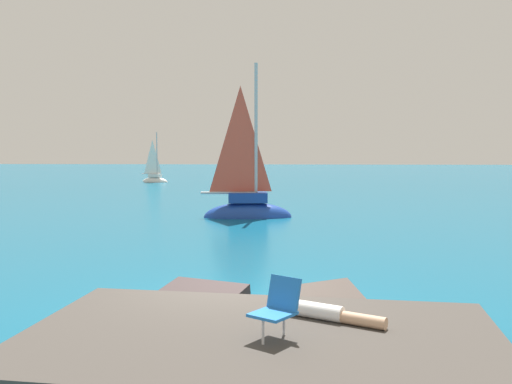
{
  "coord_description": "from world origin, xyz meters",
  "views": [
    {
      "loc": [
        0.93,
        -10.58,
        3.07
      ],
      "look_at": [
        -0.12,
        10.87,
        1.32
      ],
      "focal_mm": 40.82,
      "sensor_mm": 36.0,
      "label": 1
    }
  ],
  "objects_px": {
    "sailboat_far": "(155,179)",
    "person_sunbather": "(322,312)",
    "beach_chair": "(278,305)",
    "sailboat_near": "(247,208)"
  },
  "relations": [
    {
      "from": "person_sunbather",
      "to": "beach_chair",
      "type": "height_order",
      "value": "beach_chair"
    },
    {
      "from": "sailboat_near",
      "to": "sailboat_far",
      "type": "bearing_deg",
      "value": 106.42
    },
    {
      "from": "sailboat_far",
      "to": "person_sunbather",
      "type": "relative_size",
      "value": 2.8
    },
    {
      "from": "sailboat_near",
      "to": "person_sunbather",
      "type": "height_order",
      "value": "sailboat_near"
    },
    {
      "from": "person_sunbather",
      "to": "beach_chair",
      "type": "distance_m",
      "value": 1.11
    },
    {
      "from": "beach_chair",
      "to": "person_sunbather",
      "type": "bearing_deg",
      "value": 177.69
    },
    {
      "from": "person_sunbather",
      "to": "beach_chair",
      "type": "bearing_deg",
      "value": -98.76
    },
    {
      "from": "sailboat_far",
      "to": "beach_chair",
      "type": "bearing_deg",
      "value": -56.15
    },
    {
      "from": "person_sunbather",
      "to": "sailboat_near",
      "type": "bearing_deg",
      "value": 126.07
    },
    {
      "from": "person_sunbather",
      "to": "beach_chair",
      "type": "relative_size",
      "value": 2.01
    }
  ]
}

